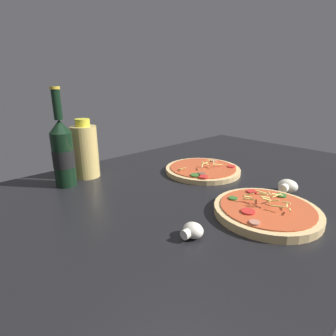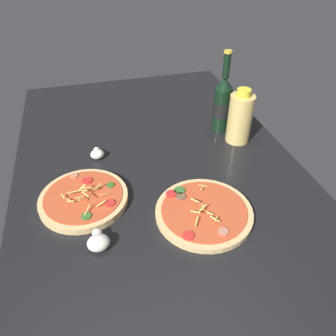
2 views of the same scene
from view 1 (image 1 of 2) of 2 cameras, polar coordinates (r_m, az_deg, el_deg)
name	(u,v)px [view 1 (image 1 of 2)]	position (r cm, az deg, el deg)	size (l,w,h in cm)	color
counter_slab	(186,193)	(79.43, 3.97, -5.48)	(160.00, 90.00, 2.50)	black
pizza_near	(266,211)	(67.97, 20.60, -8.70)	(24.87, 24.87, 5.39)	tan
pizza_far	(203,170)	(94.09, 7.58, -0.37)	(26.31, 26.31, 4.42)	tan
beer_bottle	(63,152)	(84.80, -21.91, 3.20)	(6.41, 6.41, 29.49)	black
oil_bottle	(85,151)	(91.27, -17.58, 3.59)	(8.41, 8.41, 19.47)	#D6B766
mushroom_left	(192,231)	(55.29, 5.33, -13.42)	(4.75, 4.53, 3.17)	white
mushroom_right	(287,186)	(83.35, 24.54, -3.63)	(5.82, 5.54, 3.88)	white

